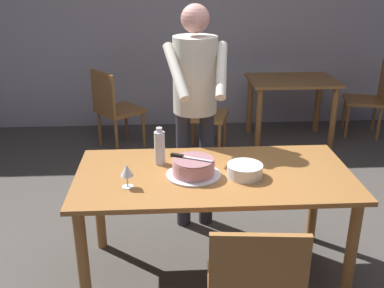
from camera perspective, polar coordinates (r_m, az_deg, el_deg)
The scene contains 13 objects.
ground_plane at distance 3.23m, azimuth 2.56°, elevation -15.79°, with size 14.00×14.00×0.00m, color #4C4742.
back_wall at distance 5.74m, azimuth -0.53°, elevation 15.60°, with size 10.00×0.12×2.70m, color #ADA8B2.
main_dining_table at distance 2.88m, azimuth 2.77°, elevation -5.59°, with size 1.73×0.85×0.75m.
cake_on_platter at distance 2.78m, azimuth 0.19°, elevation -3.04°, with size 0.34×0.34×0.11m.
cake_knife at distance 2.78m, azimuth -1.18°, elevation -1.59°, with size 0.25×0.14×0.02m.
plate_stack at distance 2.79m, azimuth 6.68°, elevation -3.35°, with size 0.22×0.22×0.08m.
wine_glass_near at distance 2.64m, azimuth -8.23°, elevation -3.41°, with size 0.08×0.08×0.14m.
water_bottle at distance 2.93m, azimuth -4.11°, elevation -0.42°, with size 0.07×0.07×0.25m.
person_cutting_cake at distance 3.31m, azimuth 0.41°, elevation 6.14°, with size 0.47×0.56×1.72m.
background_table at distance 5.39m, azimuth 12.42°, elevation 6.32°, with size 1.00×0.70×0.74m.
background_chair_0 at distance 4.93m, azimuth 0.91°, elevation 4.35°, with size 0.54×0.54×0.90m.
background_chair_1 at distance 5.11m, azimuth -9.79°, elevation 4.68°, with size 0.62×0.62×0.90m.
background_chair_2 at distance 5.87m, azimuth 21.64°, elevation 5.66°, with size 0.54×0.54×0.90m.
Camera 1 is at (-0.29, -2.54, 1.97)m, focal length 42.25 mm.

